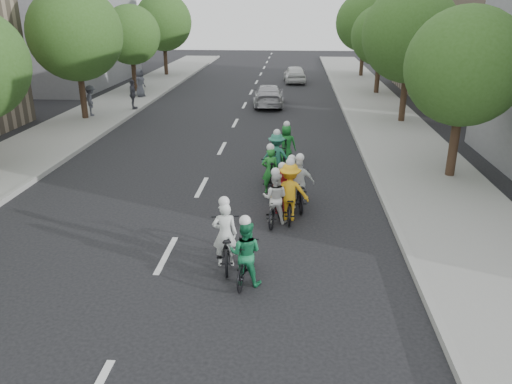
# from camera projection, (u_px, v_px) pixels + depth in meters

# --- Properties ---
(ground) EXTENTS (120.00, 120.00, 0.00)m
(ground) POSITION_uv_depth(u_px,v_px,m) (166.00, 255.00, 12.59)
(ground) COLOR black
(ground) RESTS_ON ground
(sidewalk_left) EXTENTS (4.00, 80.00, 0.15)m
(sidewalk_left) POSITION_uv_depth(u_px,v_px,m) (46.00, 143.00, 22.47)
(sidewalk_left) COLOR gray
(sidewalk_left) RESTS_ON ground
(curb_left) EXTENTS (0.18, 80.00, 0.18)m
(curb_left) POSITION_uv_depth(u_px,v_px,m) (88.00, 144.00, 22.32)
(curb_left) COLOR #999993
(curb_left) RESTS_ON ground
(sidewalk_right) EXTENTS (4.00, 80.00, 0.15)m
(sidewalk_right) POSITION_uv_depth(u_px,v_px,m) (407.00, 151.00, 21.32)
(sidewalk_right) COLOR gray
(sidewalk_right) RESTS_ON ground
(curb_right) EXTENTS (0.18, 80.00, 0.18)m
(curb_right) POSITION_uv_depth(u_px,v_px,m) (361.00, 149.00, 21.45)
(curb_right) COLOR #999993
(curb_right) RESTS_ON ground
(bldg_sw) EXTENTS (10.00, 14.00, 8.00)m
(bldg_sw) POSITION_uv_depth(u_px,v_px,m) (48.00, 31.00, 38.45)
(bldg_sw) COLOR slate
(bldg_sw) RESTS_ON ground
(bldg_se) EXTENTS (10.00, 14.00, 8.00)m
(bldg_se) POSITION_uv_depth(u_px,v_px,m) (495.00, 36.00, 32.41)
(bldg_se) COLOR gray
(bldg_se) RESTS_ON ground
(tree_l_3) EXTENTS (4.80, 4.80, 6.93)m
(tree_l_3) POSITION_uv_depth(u_px,v_px,m) (75.00, 34.00, 25.58)
(tree_l_3) COLOR black
(tree_l_3) RESTS_ON ground
(tree_l_4) EXTENTS (4.00, 4.00, 5.97)m
(tree_l_4) POSITION_uv_depth(u_px,v_px,m) (131.00, 35.00, 34.17)
(tree_l_4) COLOR black
(tree_l_4) RESTS_ON ground
(tree_l_5) EXTENTS (4.80, 4.80, 6.93)m
(tree_l_5) POSITION_uv_depth(u_px,v_px,m) (163.00, 22.00, 42.37)
(tree_l_5) COLOR black
(tree_l_5) RESTS_ON ground
(tree_r_0) EXTENTS (4.00, 4.00, 5.97)m
(tree_r_0) POSITION_uv_depth(u_px,v_px,m) (465.00, 67.00, 16.71)
(tree_r_0) COLOR black
(tree_r_0) RESTS_ON ground
(tree_r_1) EXTENTS (4.80, 4.80, 6.93)m
(tree_r_1) POSITION_uv_depth(u_px,v_px,m) (410.00, 35.00, 24.91)
(tree_r_1) COLOR black
(tree_r_1) RESTS_ON ground
(tree_r_2) EXTENTS (4.00, 4.00, 5.97)m
(tree_r_2) POSITION_uv_depth(u_px,v_px,m) (381.00, 36.00, 33.50)
(tree_r_2) COLOR black
(tree_r_2) RESTS_ON ground
(tree_r_3) EXTENTS (4.80, 4.80, 6.93)m
(tree_r_3) POSITION_uv_depth(u_px,v_px,m) (365.00, 22.00, 41.71)
(tree_r_3) COLOR black
(tree_r_3) RESTS_ON ground
(cyclist_0) EXTENTS (0.95, 2.04, 1.78)m
(cyclist_0) POSITION_uv_depth(u_px,v_px,m) (226.00, 241.00, 11.99)
(cyclist_0) COLOR black
(cyclist_0) RESTS_ON ground
(cyclist_1) EXTENTS (0.81, 1.67, 1.67)m
(cyclist_1) POSITION_uv_depth(u_px,v_px,m) (246.00, 257.00, 11.17)
(cyclist_1) COLOR black
(cyclist_1) RESTS_ON ground
(cyclist_2) EXTENTS (1.12, 1.76, 1.88)m
(cyclist_2) POSITION_uv_depth(u_px,v_px,m) (290.00, 197.00, 14.49)
(cyclist_2) COLOR black
(cyclist_2) RESTS_ON ground
(cyclist_3) EXTENTS (0.90, 1.51, 1.62)m
(cyclist_3) POSITION_uv_depth(u_px,v_px,m) (291.00, 186.00, 15.68)
(cyclist_3) COLOR black
(cyclist_3) RESTS_ON ground
(cyclist_4) EXTENTS (0.75, 1.58, 1.60)m
(cyclist_4) POSITION_uv_depth(u_px,v_px,m) (282.00, 195.00, 15.01)
(cyclist_4) COLOR black
(cyclist_4) RESTS_ON ground
(cyclist_5) EXTENTS (0.87, 1.92, 1.70)m
(cyclist_5) POSITION_uv_depth(u_px,v_px,m) (270.00, 174.00, 16.62)
(cyclist_5) COLOR black
(cyclist_5) RESTS_ON ground
(cyclist_6) EXTENTS (0.89, 1.88, 1.66)m
(cyclist_6) POSITION_uv_depth(u_px,v_px,m) (275.00, 202.00, 14.36)
(cyclist_6) COLOR black
(cyclist_6) RESTS_ON ground
(cyclist_7) EXTENTS (1.17, 1.87, 1.83)m
(cyclist_7) POSITION_uv_depth(u_px,v_px,m) (277.00, 159.00, 17.96)
(cyclist_7) COLOR black
(cyclist_7) RESTS_ON ground
(cyclist_8) EXTENTS (0.97, 2.02, 1.75)m
(cyclist_8) POSITION_uv_depth(u_px,v_px,m) (299.00, 188.00, 15.41)
(cyclist_8) COLOR black
(cyclist_8) RESTS_ON ground
(cyclist_9) EXTENTS (0.80, 1.79, 1.72)m
(cyclist_9) POSITION_uv_depth(u_px,v_px,m) (286.00, 147.00, 19.68)
(cyclist_9) COLOR black
(cyclist_9) RESTS_ON ground
(follow_car_lead) EXTENTS (2.04, 4.55, 1.29)m
(follow_car_lead) POSITION_uv_depth(u_px,v_px,m) (269.00, 95.00, 30.91)
(follow_car_lead) COLOR #AAA9AE
(follow_car_lead) RESTS_ON ground
(follow_car_trail) EXTENTS (1.93, 4.13, 1.37)m
(follow_car_trail) POSITION_uv_depth(u_px,v_px,m) (295.00, 74.00, 40.14)
(follow_car_trail) COLOR silver
(follow_car_trail) RESTS_ON ground
(spectator_0) EXTENTS (0.97, 1.22, 1.66)m
(spectator_0) POSITION_uv_depth(u_px,v_px,m) (91.00, 101.00, 27.36)
(spectator_0) COLOR #4A4B56
(spectator_0) RESTS_ON sidewalk_left
(spectator_1) EXTENTS (0.69, 1.08, 1.71)m
(spectator_1) POSITION_uv_depth(u_px,v_px,m) (133.00, 94.00, 29.09)
(spectator_1) COLOR #4A4955
(spectator_1) RESTS_ON sidewalk_left
(spectator_2) EXTENTS (0.78, 1.01, 1.83)m
(spectator_2) POSITION_uv_depth(u_px,v_px,m) (140.00, 83.00, 33.01)
(spectator_2) COLOR #474953
(spectator_2) RESTS_ON sidewalk_left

